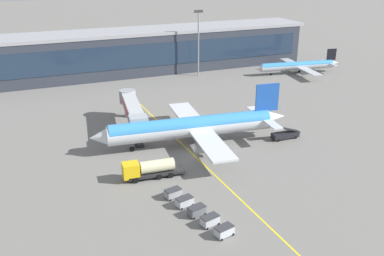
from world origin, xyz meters
The scene contains 14 objects.
ground_plane centered at (0.00, 0.00, 0.00)m, with size 700.00×700.00×0.00m, color slate.
apron_lead_in_line centered at (-0.22, 2.00, 0.00)m, with size 0.30×80.00×0.01m, color yellow.
terminal_building centered at (-16.98, 68.81, 7.02)m, with size 169.87×16.61×14.01m.
main_airliner centered at (1.64, 5.90, 3.92)m, with size 41.62×32.99×11.68m.
jet_bridge centered at (-7.42, 18.92, 4.92)m, with size 6.57×22.07×6.61m.
fuel_tanker centered at (-11.01, -4.61, 1.75)m, with size 10.96×3.34×3.25m.
belt_loader centered at (21.02, 1.10, 0.99)m, with size 6.93×2.07×3.49m.
baggage_cart_0 centered at (-6.53, -24.95, 0.78)m, with size 2.93×2.14×1.48m.
baggage_cart_1 centered at (-7.27, -21.84, 0.78)m, with size 2.93×2.14×1.48m.
baggage_cart_2 centered at (-8.01, -18.73, 0.78)m, with size 2.93×2.14×1.48m.
baggage_cart_3 centered at (-8.75, -15.62, 0.78)m, with size 2.93×2.14×1.48m.
baggage_cart_4 centered at (-9.49, -12.50, 0.78)m, with size 2.93×2.14×1.48m.
commuter_jet_far centered at (56.20, 46.38, 2.66)m, with size 30.29×24.23×7.68m.
apron_light_mast_0 centered at (24.98, 56.85, 12.32)m, with size 2.80×0.50×20.78m.
Camera 1 is at (-30.24, -70.16, 36.30)m, focal length 40.68 mm.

